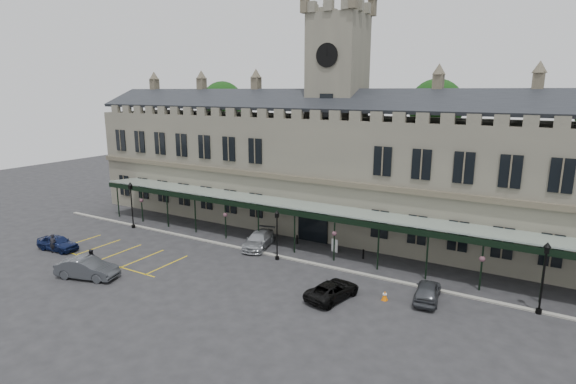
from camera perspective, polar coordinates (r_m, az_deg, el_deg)
The scene contains 22 objects.
ground at distance 36.43m, azimuth -4.85°, elevation -11.07°, with size 140.00×140.00×0.00m, color #242326.
station_building at distance 47.91m, azimuth 5.99°, elevation 2.81°, with size 60.00×10.36×17.30m.
clock_tower at distance 47.31m, azimuth 6.22°, elevation 10.78°, with size 5.60×5.60×24.80m.
canopy at distance 41.51m, azimuth 1.02°, elevation -4.46°, with size 50.00×4.10×4.30m.
kerb at distance 40.67m, azimuth -0.36°, elevation -8.32°, with size 60.00×0.40×0.12m, color gray.
parking_markings at distance 44.56m, azimuth -21.05°, elevation -7.38°, with size 16.00×6.00×0.01m, color gold, non-canonical shape.
tree_behind_left at distance 66.57m, azimuth -8.30°, elevation 11.02°, with size 6.00×6.00×16.00m.
tree_behind_mid at distance 53.40m, azimuth 18.27°, elevation 10.12°, with size 6.00×6.00×16.00m.
lamp_post_left at distance 51.42m, azimuth -19.27°, elevation -1.08°, with size 0.48×0.48×5.11m.
lamp_post_mid at distance 39.50m, azimuth -1.41°, elevation -4.90°, with size 0.43×0.43×4.57m.
lamp_post_right at distance 34.52m, azimuth 29.75°, elevation -8.79°, with size 0.48×0.48×5.07m.
traffic_cone at distance 33.71m, azimuth 12.19°, elevation -12.73°, with size 0.45×0.45×0.71m.
sign_board at distance 42.21m, azimuth 5.93°, elevation -6.81°, with size 0.71×0.24×1.24m.
bollard_left at distance 44.18m, azimuth 1.16°, elevation -6.06°, with size 0.16×0.16×0.88m, color black.
bollard_right at distance 40.99m, azimuth 9.54°, elevation -7.78°, with size 0.16×0.16×0.87m, color black.
car_left_a at distance 47.66m, azimuth -27.21°, elevation -5.76°, with size 1.69×4.20×1.43m, color #0E183E.
car_left_b at distance 39.77m, azimuth -24.16°, elevation -8.82°, with size 1.75×5.01×1.65m, color #3A3D42.
car_taxi at distance 43.27m, azimuth -3.73°, elevation -6.08°, with size 2.07×5.08×1.47m, color #9B9DA2.
car_van at distance 33.28m, azimuth 5.67°, elevation -12.29°, with size 2.11×4.59×1.27m, color black.
car_right_a at distance 34.28m, azimuth 17.29°, elevation -11.94°, with size 1.67×4.14×1.41m, color #3A3D42.
person_a at distance 46.95m, azimuth -27.68°, elevation -5.83°, with size 0.66×0.43×1.81m, color black.
person_b at distance 41.32m, azimuth -23.70°, elevation -7.86°, with size 0.88×0.68×1.81m, color black.
Camera 1 is at (19.33, -27.15, 14.70)m, focal length 28.00 mm.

